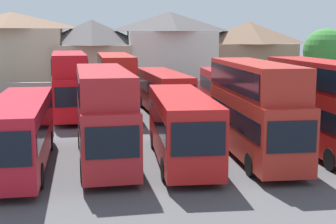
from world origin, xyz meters
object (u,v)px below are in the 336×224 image
(bus_8, at_px, (163,90))
(house_terrace_right, at_px, (170,50))
(bus_4, at_px, (254,105))
(bus_5, at_px, (322,102))
(house_terrace_far_right, at_px, (248,54))
(bus_2, at_px, (103,110))
(bus_7, at_px, (116,81))
(bus_9, at_px, (225,89))
(bus_1, at_px, (20,129))
(tree_left_of_lot, at_px, (326,51))
(house_terrace_left, at_px, (13,51))
(bus_6, at_px, (69,81))
(house_terrace_centre, at_px, (92,55))
(bus_3, at_px, (181,124))

(bus_8, height_order, house_terrace_right, house_terrace_right)
(bus_4, bearing_deg, bus_5, 97.55)
(bus_8, xyz_separation_m, house_terrace_far_right, (13.01, 17.79, 2.11))
(bus_2, height_order, house_terrace_far_right, house_terrace_far_right)
(bus_7, distance_m, house_terrace_far_right, 24.40)
(bus_7, distance_m, bus_9, 9.18)
(bus_8, bearing_deg, bus_9, 88.94)
(bus_4, bearing_deg, bus_7, -154.94)
(bus_1, distance_m, tree_left_of_lot, 35.63)
(bus_7, relative_size, tree_left_of_lot, 1.61)
(bus_8, relative_size, tree_left_of_lot, 1.69)
(bus_2, bearing_deg, house_terrace_right, 162.56)
(house_terrace_left, bearing_deg, bus_6, -68.64)
(bus_8, bearing_deg, bus_1, -35.00)
(bus_1, bearing_deg, house_terrace_centre, 172.56)
(bus_6, relative_size, house_terrace_left, 0.98)
(bus_1, xyz_separation_m, house_terrace_right, (12.51, 32.70, 2.68))
(house_terrace_left, distance_m, house_terrace_right, 17.94)
(bus_2, bearing_deg, house_terrace_centre, 178.50)
(bus_2, bearing_deg, tree_left_of_lot, 131.24)
(bus_1, bearing_deg, bus_3, 88.24)
(house_terrace_right, bearing_deg, bus_5, -83.93)
(bus_4, distance_m, bus_6, 17.99)
(bus_4, height_order, bus_6, bus_4)
(bus_1, bearing_deg, bus_9, 135.14)
(bus_3, xyz_separation_m, house_terrace_centre, (-4.54, 32.61, 2.17))
(house_terrace_centre, relative_size, house_terrace_far_right, 0.86)
(bus_5, xyz_separation_m, tree_left_of_lot, (11.22, 22.23, 1.93))
(bus_3, relative_size, house_terrace_right, 0.98)
(bus_6, bearing_deg, house_terrace_far_right, 127.24)
(bus_7, distance_m, house_terrace_left, 20.96)
(bus_1, height_order, bus_9, bus_9)
(bus_7, xyz_separation_m, house_terrace_left, (-10.74, 17.90, 1.80))
(bus_2, relative_size, house_terrace_centre, 1.20)
(bus_4, height_order, tree_left_of_lot, tree_left_of_lot)
(bus_1, height_order, house_terrace_left, house_terrace_left)
(bus_2, distance_m, bus_6, 14.50)
(bus_7, bearing_deg, house_terrace_left, -150.37)
(bus_9, bearing_deg, bus_3, -19.41)
(bus_2, bearing_deg, bus_3, 76.18)
(bus_2, distance_m, tree_left_of_lot, 32.08)
(bus_5, bearing_deg, bus_3, -84.96)
(bus_5, xyz_separation_m, house_terrace_right, (-3.40, 32.01, 1.77))
(bus_2, xyz_separation_m, house_terrace_right, (8.45, 31.97, 1.95))
(bus_8, relative_size, bus_9, 1.07)
(bus_1, relative_size, bus_6, 1.01)
(bus_8, height_order, house_terrace_left, house_terrace_left)
(bus_3, bearing_deg, tree_left_of_lot, 142.52)
(bus_5, bearing_deg, bus_1, -87.77)
(bus_1, distance_m, bus_2, 4.19)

